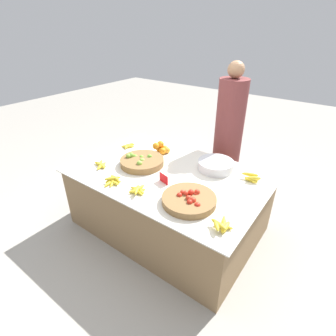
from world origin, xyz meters
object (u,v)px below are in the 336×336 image
object	(u,v)px
lime_bowl	(142,161)
vendor_person	(228,139)
metal_bowl	(216,165)
tomato_basket	(189,200)
price_sign	(164,179)

from	to	relation	value
lime_bowl	vendor_person	world-z (taller)	vendor_person
metal_bowl	vendor_person	size ratio (longest dim) A/B	0.22
tomato_basket	price_sign	world-z (taller)	tomato_basket
lime_bowl	tomato_basket	bearing A→B (deg)	-19.74
metal_bowl	price_sign	distance (m)	0.54
lime_bowl	metal_bowl	size ratio (longest dim) A/B	1.26
lime_bowl	vendor_person	xyz separation A→B (m)	(0.46, 0.93, 0.04)
lime_bowl	vendor_person	bearing A→B (deg)	63.45
lime_bowl	vendor_person	distance (m)	1.04
metal_bowl	vendor_person	world-z (taller)	vendor_person
metal_bowl	price_sign	world-z (taller)	metal_bowl
price_sign	vendor_person	xyz separation A→B (m)	(0.09, 1.07, 0.04)
lime_bowl	price_sign	xyz separation A→B (m)	(0.37, -0.14, 0.01)
lime_bowl	tomato_basket	xyz separation A→B (m)	(0.71, -0.25, -0.00)
lime_bowl	tomato_basket	distance (m)	0.75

